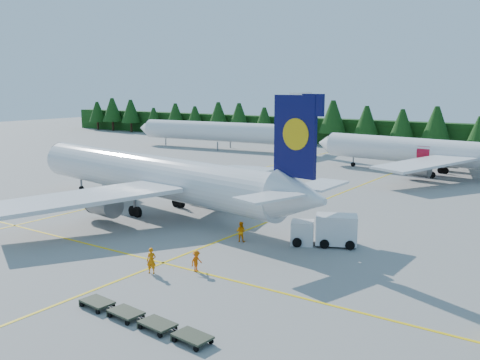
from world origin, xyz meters
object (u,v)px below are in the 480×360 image
Objects in this scene: airliner_navy at (144,174)px; airstairs at (107,190)px; airliner_red at (424,152)px; service_truck at (324,230)px.

airstairs is at bearing 174.79° from airliner_navy.
airliner_navy is 46.27m from airliner_red.
airstairs is (-8.69, 2.15, -3.12)m from airliner_navy.
airliner_navy is 9.48m from airstairs.
airliner_navy is 1.10× the size of airliner_red.
airliner_navy reaches higher than airstairs.
airstairs is at bearing 149.06° from service_truck.
airstairs is 31.95m from service_truck.
airliner_navy is at bearing -36.90° from airstairs.
service_truck is (23.07, -1.28, -2.56)m from airliner_navy.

